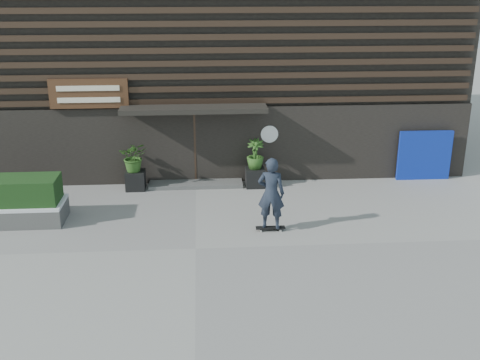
{
  "coord_description": "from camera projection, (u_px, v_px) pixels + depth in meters",
  "views": [
    {
      "loc": [
        0.19,
        -13.1,
        6.45
      ],
      "look_at": [
        1.25,
        1.93,
        1.1
      ],
      "focal_mm": 43.46,
      "sensor_mm": 36.0,
      "label": 1
    }
  ],
  "objects": [
    {
      "name": "entrance_step",
      "position": [
        196.0,
        184.0,
        18.76
      ],
      "size": [
        3.0,
        0.8,
        0.12
      ],
      "primitive_type": "cube",
      "color": "#4C4C49",
      "rests_on": "ground"
    },
    {
      "name": "bamboo_left",
      "position": [
        134.0,
        157.0,
        18.11
      ],
      "size": [
        0.86,
        0.75,
        0.96
      ],
      "primitive_type": "imported",
      "color": "#2D591E",
      "rests_on": "planter_pot_left"
    },
    {
      "name": "planter_pot_right",
      "position": [
        255.0,
        177.0,
        18.62
      ],
      "size": [
        0.6,
        0.6,
        0.6
      ],
      "primitive_type": "cube",
      "color": "black",
      "rests_on": "ground"
    },
    {
      "name": "raised_bed",
      "position": [
        0.0,
        214.0,
        15.91
      ],
      "size": [
        3.5,
        1.2,
        0.5
      ],
      "primitive_type": "cube",
      "color": "#474745",
      "rests_on": "ground"
    },
    {
      "name": "blue_tarp",
      "position": [
        424.0,
        155.0,
        19.09
      ],
      "size": [
        1.76,
        0.13,
        1.65
      ],
      "primitive_type": "cube",
      "rotation": [
        0.0,
        0.0,
        -0.01
      ],
      "color": "#0B229A",
      "rests_on": "ground"
    },
    {
      "name": "planter_pot_left",
      "position": [
        136.0,
        180.0,
        18.37
      ],
      "size": [
        0.6,
        0.6,
        0.6
      ],
      "primitive_type": "cube",
      "color": "black",
      "rests_on": "ground"
    },
    {
      "name": "bamboo_right",
      "position": [
        255.0,
        154.0,
        18.36
      ],
      "size": [
        0.54,
        0.54,
        0.96
      ],
      "primitive_type": "imported",
      "color": "#2D591E",
      "rests_on": "planter_pot_right"
    },
    {
      "name": "building",
      "position": [
        194.0,
        42.0,
        22.48
      ],
      "size": [
        18.0,
        11.0,
        8.0
      ],
      "color": "black",
      "rests_on": "ground"
    },
    {
      "name": "skateboarder",
      "position": [
        271.0,
        193.0,
        15.13
      ],
      "size": [
        0.8,
        0.62,
        2.03
      ],
      "color": "black",
      "rests_on": "ground"
    },
    {
      "name": "ground",
      "position": [
        196.0,
        249.0,
        14.46
      ],
      "size": [
        80.0,
        80.0,
        0.0
      ],
      "primitive_type": "plane",
      "color": "gray",
      "rests_on": "ground"
    }
  ]
}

